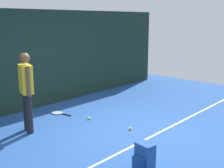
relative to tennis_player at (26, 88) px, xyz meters
name	(u,v)px	position (x,y,z in m)	size (l,w,h in m)	color
ground_plane	(126,132)	(1.35, -1.60, -0.97)	(12.00, 12.00, 0.00)	#234C93
back_fence	(40,59)	(1.35, 1.40, 0.35)	(10.00, 0.10, 2.63)	#192D23
court_line	(147,139)	(1.35, -2.15, -0.96)	(9.00, 0.05, 0.00)	white
tennis_player	(26,88)	(0.00, 0.00, 0.00)	(0.34, 0.50, 1.70)	black
tennis_racket	(59,113)	(1.20, 0.51, -0.95)	(0.37, 0.63, 0.03)	black
backpack	(144,157)	(0.29, -2.84, -0.76)	(0.32, 0.33, 0.44)	#1E478C
tennis_ball_near_player	(130,129)	(1.51, -1.59, -0.93)	(0.07, 0.07, 0.07)	#CCE033
tennis_ball_by_fence	(89,118)	(1.38, -0.42, -0.93)	(0.07, 0.07, 0.07)	#CCE033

